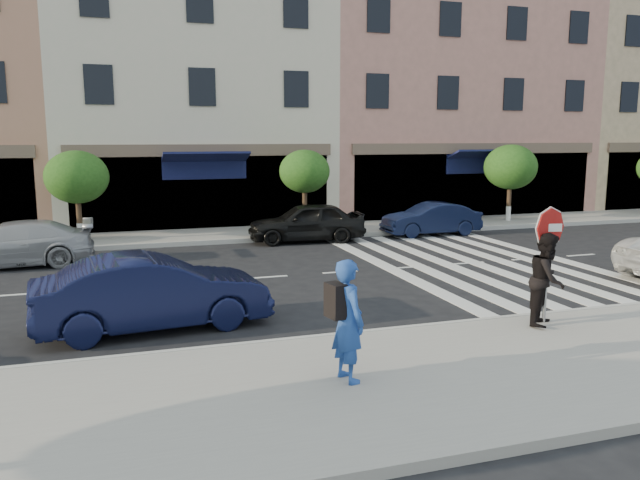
{
  "coord_description": "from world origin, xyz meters",
  "views": [
    {
      "loc": [
        -3.64,
        -11.71,
        3.68
      ],
      "look_at": [
        0.54,
        1.29,
        1.4
      ],
      "focal_mm": 35.0,
      "sensor_mm": 36.0,
      "label": 1
    }
  ],
  "objects_px": {
    "photographer": "(348,320)",
    "car_near_mid": "(153,293)",
    "walker": "(547,279)",
    "car_far_left": "(12,244)",
    "stop_sign": "(549,238)",
    "car_far_mid": "(306,222)",
    "car_far_right": "(431,219)"
  },
  "relations": [
    {
      "from": "car_far_left",
      "to": "car_far_mid",
      "type": "height_order",
      "value": "car_far_mid"
    },
    {
      "from": "car_near_mid",
      "to": "car_far_mid",
      "type": "height_order",
      "value": "car_near_mid"
    },
    {
      "from": "photographer",
      "to": "car_near_mid",
      "type": "height_order",
      "value": "photographer"
    },
    {
      "from": "photographer",
      "to": "car_near_mid",
      "type": "distance_m",
      "value": 4.64
    },
    {
      "from": "walker",
      "to": "car_far_mid",
      "type": "height_order",
      "value": "walker"
    },
    {
      "from": "stop_sign",
      "to": "photographer",
      "type": "xyz_separation_m",
      "value": [
        -4.6,
        -1.52,
        -0.74
      ]
    },
    {
      "from": "stop_sign",
      "to": "photographer",
      "type": "bearing_deg",
      "value": -152.25
    },
    {
      "from": "stop_sign",
      "to": "walker",
      "type": "height_order",
      "value": "stop_sign"
    },
    {
      "from": "car_far_mid",
      "to": "car_far_right",
      "type": "bearing_deg",
      "value": 94.97
    },
    {
      "from": "stop_sign",
      "to": "car_far_mid",
      "type": "bearing_deg",
      "value": 106.78
    },
    {
      "from": "car_far_mid",
      "to": "car_far_right",
      "type": "distance_m",
      "value": 4.9
    },
    {
      "from": "photographer",
      "to": "car_far_left",
      "type": "bearing_deg",
      "value": 16.33
    },
    {
      "from": "car_far_right",
      "to": "photographer",
      "type": "bearing_deg",
      "value": -32.13
    },
    {
      "from": "stop_sign",
      "to": "car_far_mid",
      "type": "height_order",
      "value": "stop_sign"
    },
    {
      "from": "car_near_mid",
      "to": "car_far_mid",
      "type": "relative_size",
      "value": 1.08
    },
    {
      "from": "photographer",
      "to": "car_far_mid",
      "type": "relative_size",
      "value": 0.44
    },
    {
      "from": "car_far_left",
      "to": "car_far_right",
      "type": "xyz_separation_m",
      "value": [
        14.1,
        1.5,
        -0.04
      ]
    },
    {
      "from": "car_near_mid",
      "to": "car_far_right",
      "type": "bearing_deg",
      "value": -56.56
    },
    {
      "from": "photographer",
      "to": "car_far_mid",
      "type": "xyz_separation_m",
      "value": [
        3.15,
        12.67,
        -0.36
      ]
    },
    {
      "from": "car_near_mid",
      "to": "car_far_right",
      "type": "height_order",
      "value": "car_near_mid"
    },
    {
      "from": "car_near_mid",
      "to": "stop_sign",
      "type": "bearing_deg",
      "value": -114.55
    },
    {
      "from": "photographer",
      "to": "car_far_mid",
      "type": "bearing_deg",
      "value": -26.05
    },
    {
      "from": "car_near_mid",
      "to": "car_far_right",
      "type": "relative_size",
      "value": 1.19
    },
    {
      "from": "photographer",
      "to": "car_far_right",
      "type": "distance_m",
      "value": 15.02
    },
    {
      "from": "car_near_mid",
      "to": "car_far_right",
      "type": "distance_m",
      "value": 13.77
    },
    {
      "from": "walker",
      "to": "car_near_mid",
      "type": "relative_size",
      "value": 0.4
    },
    {
      "from": "stop_sign",
      "to": "car_far_right",
      "type": "relative_size",
      "value": 0.61
    },
    {
      "from": "car_far_mid",
      "to": "car_far_left",
      "type": "bearing_deg",
      "value": -75.77
    },
    {
      "from": "photographer",
      "to": "stop_sign",
      "type": "bearing_deg",
      "value": -83.75
    },
    {
      "from": "walker",
      "to": "car_far_left",
      "type": "distance_m",
      "value": 14.39
    },
    {
      "from": "car_far_left",
      "to": "car_far_right",
      "type": "bearing_deg",
      "value": 93.74
    },
    {
      "from": "walker",
      "to": "car_near_mid",
      "type": "height_order",
      "value": "walker"
    }
  ]
}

